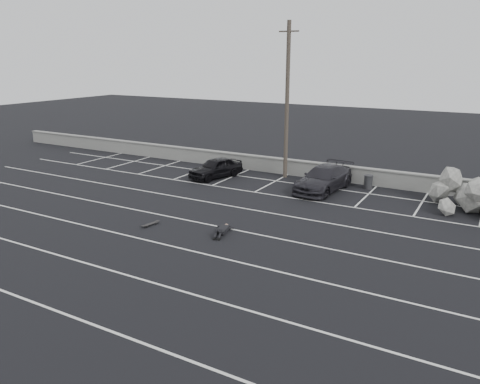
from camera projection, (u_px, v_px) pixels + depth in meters
The scene contains 9 objects.
ground at pixel (140, 239), 20.62m from camera, with size 120.00×120.00×0.00m, color black.
seawall at pixel (275, 165), 32.19m from camera, with size 50.00×0.45×1.06m.
stall_lines at pixel (195, 211), 24.35m from camera, with size 36.00×20.05×0.01m.
car_left at pixel (216, 168), 30.90m from camera, with size 1.56×3.88×1.32m, color black.
car_right at pixel (324, 179), 27.86m from camera, with size 2.04×5.03×1.46m, color #242228.
utility_pole at pixel (287, 101), 29.76m from camera, with size 1.32×0.26×9.87m.
trash_bin at pixel (368, 182), 28.25m from camera, with size 0.67×0.67×0.86m.
person at pixel (224, 227), 21.39m from camera, with size 1.34×2.30×0.43m, color black, non-canonical shape.
skateboard at pixel (150, 224), 22.19m from camera, with size 0.35×0.84×0.10m.
Camera 1 is at (13.30, -14.59, 7.72)m, focal length 35.00 mm.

